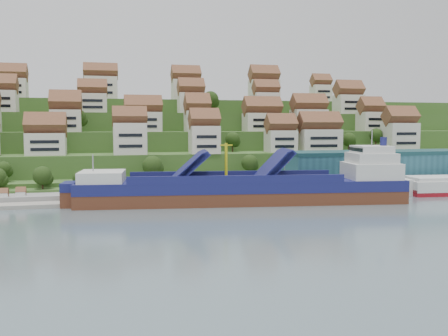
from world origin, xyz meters
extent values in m
plane|color=slate|center=(0.00, 0.00, 0.00)|extent=(300.00, 300.00, 0.00)
cube|color=gray|center=(20.00, 15.00, 1.10)|extent=(180.00, 14.00, 2.20)
cube|color=gray|center=(-58.00, 12.00, 0.50)|extent=(45.00, 20.00, 1.00)
cube|color=#2D4C1E|center=(0.00, 86.00, 2.00)|extent=(260.00, 128.00, 4.00)
cube|color=#2D4C1E|center=(0.00, 91.00, 5.50)|extent=(260.00, 118.00, 11.00)
cube|color=#2D4C1E|center=(0.00, 99.00, 9.00)|extent=(260.00, 102.00, 18.00)
cube|color=#2D4C1E|center=(0.00, 107.00, 12.50)|extent=(260.00, 86.00, 25.00)
cube|color=#2D4C1E|center=(0.00, 116.00, 15.50)|extent=(260.00, 68.00, 31.00)
cube|color=beige|center=(-50.38, 40.54, 14.44)|extent=(11.99, 8.57, 6.89)
cube|color=beige|center=(-24.57, 36.64, 16.03)|extent=(10.38, 7.03, 10.06)
cube|color=beige|center=(-0.55, 35.34, 15.55)|extent=(9.40, 7.62, 9.11)
cube|color=beige|center=(27.35, 38.77, 14.77)|extent=(9.91, 7.73, 7.54)
cube|color=beige|center=(41.72, 38.55, 14.93)|extent=(14.53, 8.26, 7.86)
cube|color=beige|center=(74.55, 39.19, 16.06)|extent=(11.56, 8.31, 10.13)
cube|color=beige|center=(-45.15, 55.73, 21.81)|extent=(10.23, 8.98, 7.61)
cube|color=beige|center=(-18.83, 53.96, 21.48)|extent=(12.62, 7.90, 6.97)
cube|color=beige|center=(0.73, 54.10, 21.76)|extent=(8.69, 8.56, 7.52)
cube|color=beige|center=(26.54, 57.12, 21.46)|extent=(13.84, 8.36, 6.92)
cube|color=beige|center=(45.38, 56.26, 22.19)|extent=(13.01, 8.18, 8.38)
cube|color=beige|center=(71.22, 54.66, 21.77)|extent=(8.99, 8.04, 7.55)
cube|color=beige|center=(-68.23, 68.16, 28.84)|extent=(11.34, 7.86, 7.68)
cube|color=beige|center=(-36.28, 69.77, 28.57)|extent=(10.32, 7.30, 7.14)
cube|color=beige|center=(1.46, 71.06, 29.03)|extent=(9.92, 7.79, 8.06)
cube|color=beige|center=(32.00, 68.89, 29.20)|extent=(9.96, 7.14, 8.40)
cube|color=beige|center=(69.99, 70.86, 29.07)|extent=(11.33, 8.47, 8.14)
cube|color=beige|center=(-66.84, 88.08, 34.83)|extent=(10.34, 8.03, 7.66)
cube|color=beige|center=(-33.12, 88.24, 35.59)|extent=(13.17, 7.51, 9.19)
cube|color=beige|center=(2.11, 86.81, 35.27)|extent=(11.71, 8.15, 8.55)
cube|color=beige|center=(37.27, 87.37, 35.63)|extent=(12.32, 8.73, 9.26)
cube|color=beige|center=(67.43, 93.37, 35.03)|extent=(8.70, 7.05, 8.05)
ellipsoid|color=#254015|center=(-60.88, 27.93, 7.83)|extent=(4.44, 4.44, 4.44)
ellipsoid|color=#254015|center=(12.22, 26.11, 8.39)|extent=(5.25, 5.25, 5.25)
ellipsoid|color=#254015|center=(-18.54, 26.29, 8.05)|extent=(6.10, 6.10, 6.10)
ellipsoid|color=#254015|center=(55.71, 43.11, 15.02)|extent=(5.23, 5.23, 5.23)
ellipsoid|color=#254015|center=(66.99, 43.11, 16.72)|extent=(5.02, 5.02, 5.02)
ellipsoid|color=#254015|center=(11.30, 43.66, 15.43)|extent=(5.09, 5.09, 5.09)
ellipsoid|color=#254015|center=(45.29, 59.83, 24.12)|extent=(5.59, 5.59, 5.59)
ellipsoid|color=#254015|center=(-49.54, 59.38, 22.42)|extent=(5.80, 5.80, 5.80)
ellipsoid|color=#254015|center=(-41.27, 57.97, 23.05)|extent=(5.88, 5.88, 5.88)
ellipsoid|color=#254015|center=(9.85, 73.21, 30.79)|extent=(6.55, 6.55, 6.55)
ellipsoid|color=#254015|center=(33.25, 75.94, 29.69)|extent=(5.36, 5.36, 5.36)
ellipsoid|color=#254015|center=(35.72, 73.97, 29.11)|extent=(5.37, 5.37, 5.37)
ellipsoid|color=#254015|center=(-49.47, 19.00, 6.51)|extent=(5.14, 5.14, 5.14)
ellipsoid|color=#254015|center=(-39.29, 19.00, 5.46)|extent=(4.50, 4.50, 4.50)
cube|color=#265969|center=(52.00, 17.00, 7.20)|extent=(60.00, 15.00, 10.00)
cylinder|color=gray|center=(18.00, 10.00, 6.20)|extent=(0.16, 0.16, 8.00)
cube|color=maroon|center=(18.60, 10.00, 9.80)|extent=(1.20, 0.05, 0.80)
cube|color=white|center=(-58.00, 10.00, 2.10)|extent=(2.40, 2.20, 2.20)
cube|color=white|center=(-54.00, 11.50, 2.10)|extent=(2.40, 2.20, 2.20)
cube|color=#572C1A|center=(2.09, -1.28, 1.00)|extent=(85.83, 23.87, 5.44)
cube|color=navy|center=(2.09, -1.28, 4.68)|extent=(85.85, 24.00, 2.83)
cube|color=silver|center=(-33.51, 3.35, 7.40)|extent=(12.39, 13.70, 2.83)
cube|color=#262628|center=(-0.07, -1.00, 6.09)|extent=(55.37, 18.01, 0.33)
cube|color=navy|center=(-11.93, 0.54, 9.79)|extent=(9.63, 12.96, 7.52)
cube|color=navy|center=(9.64, -2.26, 9.79)|extent=(9.22, 12.91, 7.95)
cylinder|color=gold|center=(-2.22, -0.72, 10.88)|extent=(0.85, 0.85, 9.79)
cube|color=silver|center=(36.61, -5.76, 8.16)|extent=(14.54, 13.98, 4.35)
cube|color=silver|center=(36.61, -5.76, 11.64)|extent=(12.22, 12.40, 2.72)
cube|color=silver|center=(36.61, -5.76, 13.92)|extent=(9.89, 10.83, 1.96)
cylinder|color=navy|center=(39.85, -6.18, 15.99)|extent=(1.95, 1.95, 2.39)
camera|label=1|loc=(-33.63, -125.43, 20.43)|focal=40.00mm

